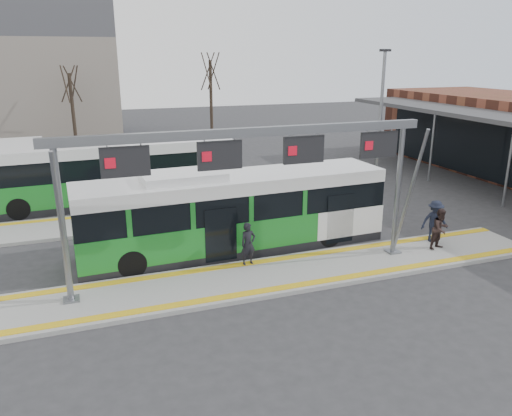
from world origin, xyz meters
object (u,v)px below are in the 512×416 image
Objects in this scene: passenger_b at (440,229)px; gantry at (254,159)px; passenger_c at (435,221)px; passenger_a at (248,244)px; hero_bus at (234,213)px.

gantry is at bearing 165.11° from passenger_b.
gantry is at bearing -163.11° from passenger_c.
passenger_c is at bearing -11.15° from passenger_a.
passenger_b is (7.82, -0.24, -3.32)m from gantry.
hero_bus is (0.16, 2.84, -2.74)m from gantry.
gantry is 1.04× the size of hero_bus.
hero_bus is 7.70× the size of passenger_a.
hero_bus is at bearing 176.98° from passenger_c.
passenger_b reaches higher than passenger_a.
gantry reaches higher than passenger_c.
hero_bus is 8.31m from passenger_c.
gantry is 3.95m from hero_bus.
gantry is 8.04× the size of passenger_a.
hero_bus reaches higher than passenger_b.
hero_bus is at bearing 144.94° from passenger_b.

